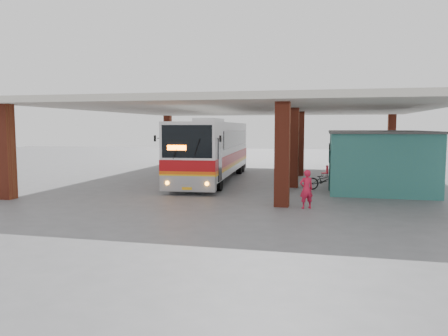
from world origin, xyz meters
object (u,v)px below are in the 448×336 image
coach_bus (213,150)px  pedestrian (306,189)px  red_chair (326,171)px  motorcycle (324,180)px

coach_bus → pedestrian: coach_bus is taller
pedestrian → red_chair: bearing=-120.8°
coach_bus → red_chair: 8.07m
coach_bus → pedestrian: (6.13, -8.37, -1.10)m
motorcycle → red_chair: 6.48m
pedestrian → red_chair: (0.78, 12.22, -0.46)m
motorcycle → red_chair: size_ratio=2.59×
coach_bus → motorcycle: coach_bus is taller
coach_bus → red_chair: (6.91, 3.86, -1.56)m
motorcycle → pedestrian: 5.79m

